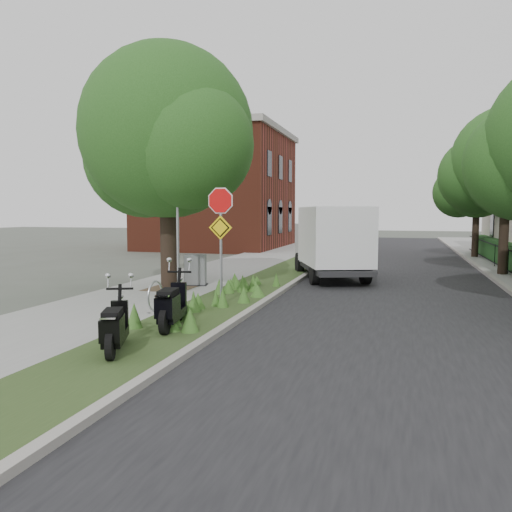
{
  "coord_description": "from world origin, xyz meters",
  "views": [
    {
      "loc": [
        3.16,
        -11.64,
        2.58
      ],
      "look_at": [
        -0.91,
        2.2,
        1.3
      ],
      "focal_mm": 35.0,
      "sensor_mm": 36.0,
      "label": 1
    }
  ],
  "objects": [
    {
      "name": "scooter_far",
      "position": [
        -1.46,
        -2.27,
        0.54
      ],
      "size": [
        0.6,
        1.82,
        0.87
      ],
      "color": "black",
      "rests_on": "ground"
    },
    {
      "name": "scooter_near",
      "position": [
        -1.61,
        -4.17,
        0.51
      ],
      "size": [
        0.81,
        1.59,
        0.8
      ],
      "color": "black",
      "rests_on": "ground"
    },
    {
      "name": "road",
      "position": [
        3.0,
        10.0,
        0.01
      ],
      "size": [
        7.0,
        60.0,
        0.01
      ],
      "primitive_type": "cube",
      "color": "black",
      "rests_on": "ground"
    },
    {
      "name": "far_tree_b",
      "position": [
        6.94,
        10.05,
        4.37
      ],
      "size": [
        4.83,
        4.31,
        6.56
      ],
      "color": "black",
      "rests_on": "ground"
    },
    {
      "name": "kerb_near",
      "position": [
        -0.5,
        10.0,
        0.07
      ],
      "size": [
        0.2,
        60.0,
        0.13
      ],
      "primitive_type": "cube",
      "color": "#9E9991",
      "rests_on": "ground"
    },
    {
      "name": "far_tree_c",
      "position": [
        6.94,
        18.04,
        3.95
      ],
      "size": [
        4.37,
        3.89,
        5.93
      ],
      "color": "black",
      "rests_on": "ground"
    },
    {
      "name": "verge",
      "position": [
        -1.5,
        10.0,
        0.06
      ],
      "size": [
        2.0,
        60.0,
        0.12
      ],
      "primitive_type": "cube",
      "color": "#2F451D",
      "rests_on": "ground"
    },
    {
      "name": "bare_post",
      "position": [
        -3.2,
        1.8,
        2.12
      ],
      "size": [
        0.08,
        0.08,
        4.0
      ],
      "color": "#A5A8AD",
      "rests_on": "ground"
    },
    {
      "name": "utility_cabinet",
      "position": [
        -3.49,
        3.75,
        0.62
      ],
      "size": [
        0.88,
        0.69,
        1.04
      ],
      "color": "#262628",
      "rests_on": "ground"
    },
    {
      "name": "ground",
      "position": [
        0.0,
        0.0,
        0.0
      ],
      "size": [
        120.0,
        120.0,
        0.0
      ],
      "primitive_type": "plane",
      "color": "#4C5147",
      "rests_on": "ground"
    },
    {
      "name": "brick_building",
      "position": [
        -9.5,
        22.0,
        4.21
      ],
      "size": [
        9.4,
        10.4,
        8.3
      ],
      "color": "maroon",
      "rests_on": "ground"
    },
    {
      "name": "bike_hoop",
      "position": [
        -2.7,
        -0.6,
        0.5
      ],
      "size": [
        0.06,
        0.78,
        0.77
      ],
      "color": "#A5A8AD",
      "rests_on": "ground"
    },
    {
      "name": "sidewalk_near",
      "position": [
        -4.25,
        10.0,
        0.06
      ],
      "size": [
        3.5,
        60.0,
        0.12
      ],
      "primitive_type": "cube",
      "color": "gray",
      "rests_on": "ground"
    },
    {
      "name": "street_tree_main",
      "position": [
        -4.08,
        2.86,
        4.8
      ],
      "size": [
        6.21,
        5.54,
        7.66
      ],
      "color": "black",
      "rests_on": "ground"
    },
    {
      "name": "fence_far",
      "position": [
        7.2,
        10.0,
        0.67
      ],
      "size": [
        0.04,
        24.0,
        1.0
      ],
      "color": "black",
      "rests_on": "ground"
    },
    {
      "name": "sign_assembly",
      "position": [
        -1.4,
        0.58,
        2.33
      ],
      "size": [
        0.94,
        0.08,
        3.22
      ],
      "color": "#A5A8AD",
      "rests_on": "ground"
    },
    {
      "name": "kerb_far",
      "position": [
        6.5,
        10.0,
        0.07
      ],
      "size": [
        0.2,
        60.0,
        0.13
      ],
      "primitive_type": "cube",
      "color": "#9E9991",
      "rests_on": "ground"
    },
    {
      "name": "box_truck",
      "position": [
        0.56,
        7.36,
        1.53
      ],
      "size": [
        3.69,
        5.56,
        2.35
      ],
      "color": "#262628",
      "rests_on": "ground"
    }
  ]
}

